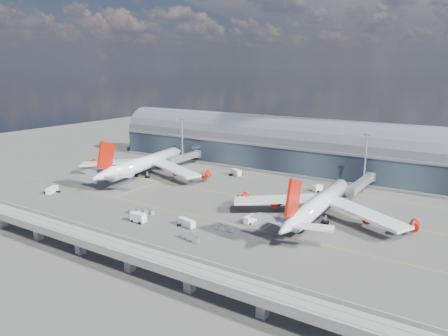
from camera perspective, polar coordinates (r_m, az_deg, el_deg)
The scene contains 19 objects.
ground at distance 172.81m, azimuth -3.84°, elevation -4.86°, with size 500.00×500.00×0.00m, color #474744.
taxi_lines at distance 190.08m, azimuth 0.19°, elevation -3.15°, with size 200.00×80.12×0.01m.
terminal at distance 235.08m, azimuth 7.68°, elevation 2.71°, with size 200.00×30.00×28.00m.
guideway at distance 134.08m, azimuth -18.36°, elevation -8.51°, with size 220.00×8.50×7.20m.
floodlight_mast_left at distance 241.85m, azimuth -5.48°, elevation 3.61°, with size 3.00×0.70×25.70m.
floodlight_mast_right at distance 196.28m, azimuth 17.95°, elevation 0.82°, with size 3.00×0.70×25.70m.
airliner_left at distance 218.93m, azimuth -10.52°, elevation 0.55°, with size 70.64×74.35×22.70m.
airliner_right at distance 157.72m, azimuth 12.31°, elevation -4.75°, with size 65.73×68.70×21.80m.
jet_bridge_left at distance 239.48m, azimuth -4.97°, elevation 1.47°, with size 4.40×28.00×7.25m.
jet_bridge_right at distance 194.42m, azimuth 17.64°, elevation -1.83°, with size 4.40×32.00×7.25m.
service_truck_0 at distance 201.89m, azimuth -21.55°, elevation -2.69°, with size 5.01×7.19×2.85m.
service_truck_1 at distance 156.32m, azimuth -11.13°, elevation -6.39°, with size 5.82×3.00×3.33m.
service_truck_2 at distance 150.04m, azimuth -4.91°, elevation -7.13°, with size 7.72×3.96×2.69m.
service_truck_3 at distance 153.07m, azimuth 3.45°, elevation -6.71°, with size 2.56×5.56×2.62m.
service_truck_4 at distance 195.13m, azimuth 12.10°, elevation -2.60°, with size 3.51×5.18×2.75m.
service_truck_5 at distance 218.16m, azimuth 1.58°, elevation -0.59°, with size 7.06×5.14×3.20m.
cargo_train_0 at distance 138.70m, azimuth -4.40°, elevation -9.06°, with size 8.03×3.45×1.76m.
cargo_train_1 at distance 164.75m, azimuth -10.72°, elevation -5.64°, with size 10.10×5.82×1.73m.
cargo_train_2 at distance 146.17m, azimuth 0.03°, elevation -7.88°, with size 7.15×2.23×1.57m.
Camera 1 is at (99.85, -130.71, 53.00)m, focal length 35.00 mm.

